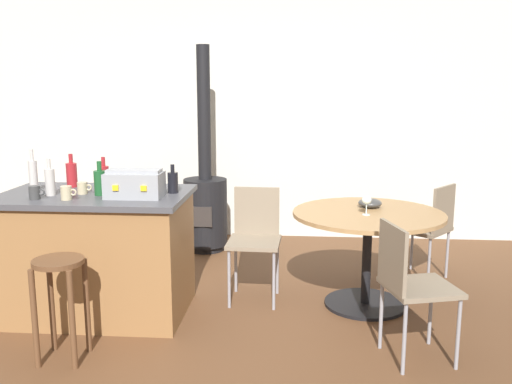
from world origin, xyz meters
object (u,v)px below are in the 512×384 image
Objects in this scene: bottle_0 at (33,175)px; bottle_4 at (104,177)px; wooden_stool at (60,289)px; cup_0 at (35,193)px; folding_chair_far at (410,281)px; bottle_1 at (72,174)px; toolbox at (135,184)px; folding_chair_left at (429,225)px; cup_3 at (83,188)px; bottle_3 at (100,182)px; dining_table at (368,234)px; bottle_5 at (50,181)px; serving_bowl at (370,203)px; kitchen_island at (97,253)px; bottle_2 at (173,182)px; cup_1 at (67,193)px; cup_2 at (133,181)px; folding_chair_near at (255,234)px; wine_glass at (367,201)px; wood_stove at (205,201)px.

bottle_4 is at bearing 8.12° from bottle_0.
cup_0 is at bearing 126.00° from wooden_stool.
bottle_4 is 2.24× the size of cup_0.
bottle_1 is (-2.41, 0.81, 0.49)m from folding_chair_far.
bottle_1 is 0.32m from bottle_4.
toolbox is at bearing 166.19° from folding_chair_far.
cup_3 reaches higher than folding_chair_left.
dining_table is at bearing 10.22° from bottle_3.
serving_bowl is at bearing 13.53° from bottle_5.
kitchen_island is 2.10m from serving_bowl.
folding_chair_left is at bearing 17.04° from bottle_4.
serving_bowl is at bearing 14.69° from bottle_3.
bottle_2 is 0.64m from cup_3.
cup_0 is at bearing 179.87° from cup_1.
cup_2 is (0.31, 0.48, 0.01)m from cup_1.
bottle_1 is at bearing 167.82° from bottle_2.
bottle_1 is 2.30× the size of cup_1.
folding_chair_near is at bearing 22.86° from bottle_3.
bottle_4 is 0.19m from cup_3.
bottle_0 is at bearing -138.62° from bottle_1.
folding_chair_far is 3.30× the size of bottle_5.
kitchen_island is at bearing -171.84° from dining_table.
cup_0 is (-0.66, -0.11, -0.05)m from toolbox.
wine_glass is at bearing -102.55° from serving_bowl.
bottle_4 is at bearing 55.56° from cup_3.
bottle_0 is 1.04m from bottle_2.
cup_0 reaches higher than dining_table.
cup_1 is at bearing -0.13° from cup_0.
bottle_2 reaches higher than cup_3.
toolbox reaches higher than cup_2.
cup_3 reaches higher than kitchen_island.
bottle_5 is 0.23m from cup_1.
cup_1 is (-0.66, -0.30, -0.03)m from bottle_2.
bottle_0 is 1.22× the size of bottle_1.
wine_glass is at bearing 5.62° from kitchen_island.
wine_glass is at bearing -1.15° from bottle_1.
bottle_4 is at bearing -21.28° from bottle_1.
folding_chair_left is at bearing 73.33° from folding_chair_far.
wooden_stool is 0.87m from toolbox.
folding_chair_far is 7.82× the size of cup_1.
bottle_4 is (-0.49, -1.54, 0.48)m from wood_stove.
folding_chair_near is 2.82× the size of bottle_0.
bottle_0 is 2.80× the size of cup_0.
wooden_stool is at bearing -147.31° from folding_chair_left.
cup_3 is at bearing -172.00° from bottle_2.
bottle_0 is 2.16× the size of wine_glass.
serving_bowl is (2.28, 0.21, -0.23)m from bottle_1.
cup_1 is at bearing -97.65° from cup_3.
bottle_5 reaches higher than wine_glass.
wooden_stool is at bearing -101.47° from wood_stove.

